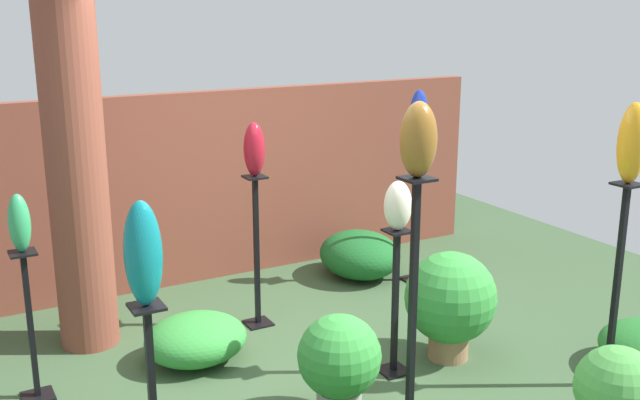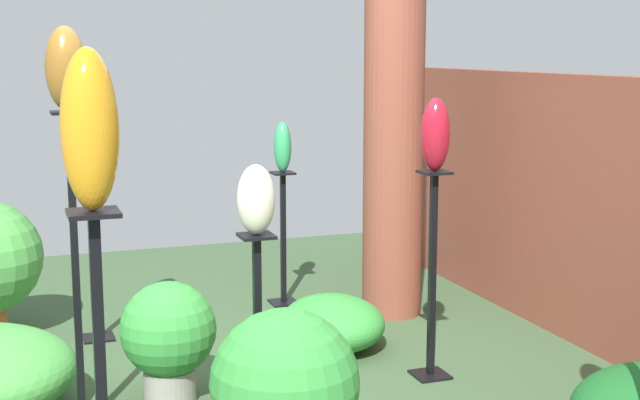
{
  "view_description": "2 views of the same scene",
  "coord_description": "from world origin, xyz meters",
  "px_view_note": "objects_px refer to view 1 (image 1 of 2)",
  "views": [
    {
      "loc": [
        -2.32,
        -4.02,
        2.48
      ],
      "look_at": [
        0.1,
        0.34,
        1.16
      ],
      "focal_mm": 42.0,
      "sensor_mm": 36.0,
      "label": 1
    },
    {
      "loc": [
        4.36,
        -1.26,
        1.89
      ],
      "look_at": [
        0.18,
        0.25,
        1.13
      ],
      "focal_mm": 50.0,
      "sensor_mm": 36.0,
      "label": 2
    }
  ],
  "objects_px": {
    "art_vase_teal": "(143,254)",
    "pedestal_bronze": "(412,328)",
    "potted_plant_mid_left": "(339,361)",
    "brick_pillar": "(77,177)",
    "pedestal_cobalt": "(415,216)",
    "pedestal_amber": "(616,295)",
    "pedestal_ivory": "(395,309)",
    "pedestal_ruby": "(257,258)",
    "art_vase_ruby": "(254,149)",
    "art_vase_cobalt": "(419,114)",
    "potted_plant_front_left": "(616,397)",
    "art_vase_bronze": "(418,140)",
    "potted_plant_back_center": "(450,300)",
    "art_vase_ivory": "(398,206)",
    "art_vase_jade": "(19,223)",
    "art_vase_amber": "(632,143)",
    "pedestal_jade": "(31,333)"
  },
  "relations": [
    {
      "from": "pedestal_cobalt",
      "to": "art_vase_bronze",
      "type": "xyz_separation_m",
      "value": [
        -1.61,
        -2.18,
        1.18
      ]
    },
    {
      "from": "art_vase_teal",
      "to": "pedestal_bronze",
      "type": "bearing_deg",
      "value": -9.09
    },
    {
      "from": "art_vase_ruby",
      "to": "art_vase_amber",
      "type": "bearing_deg",
      "value": -51.13
    },
    {
      "from": "brick_pillar",
      "to": "art_vase_amber",
      "type": "xyz_separation_m",
      "value": [
        2.87,
        -2.34,
        0.37
      ]
    },
    {
      "from": "art_vase_cobalt",
      "to": "pedestal_ivory",
      "type": "bearing_deg",
      "value": -130.2
    },
    {
      "from": "art_vase_bronze",
      "to": "potted_plant_back_center",
      "type": "distance_m",
      "value": 1.81
    },
    {
      "from": "art_vase_ivory",
      "to": "potted_plant_mid_left",
      "type": "relative_size",
      "value": 0.5
    },
    {
      "from": "pedestal_amber",
      "to": "art_vase_amber",
      "type": "distance_m",
      "value": 1.0
    },
    {
      "from": "pedestal_ruby",
      "to": "art_vase_cobalt",
      "type": "xyz_separation_m",
      "value": [
        1.66,
        0.2,
        0.98
      ]
    },
    {
      "from": "art_vase_cobalt",
      "to": "art_vase_ivory",
      "type": "distance_m",
      "value": 1.84
    },
    {
      "from": "art_vase_amber",
      "to": "potted_plant_back_center",
      "type": "xyz_separation_m",
      "value": [
        -0.68,
        0.84,
        -1.2
      ]
    },
    {
      "from": "art_vase_cobalt",
      "to": "art_vase_jade",
      "type": "height_order",
      "value": "art_vase_cobalt"
    },
    {
      "from": "art_vase_bronze",
      "to": "art_vase_ivory",
      "type": "distance_m",
      "value": 1.09
    },
    {
      "from": "art_vase_teal",
      "to": "brick_pillar",
      "type": "bearing_deg",
      "value": 86.84
    },
    {
      "from": "art_vase_teal",
      "to": "potted_plant_mid_left",
      "type": "bearing_deg",
      "value": 11.69
    },
    {
      "from": "art_vase_cobalt",
      "to": "art_vase_amber",
      "type": "bearing_deg",
      "value": -90.62
    },
    {
      "from": "pedestal_ruby",
      "to": "art_vase_ivory",
      "type": "distance_m",
      "value": 1.43
    },
    {
      "from": "pedestal_bronze",
      "to": "art_vase_ivory",
      "type": "distance_m",
      "value": 1.02
    },
    {
      "from": "art_vase_bronze",
      "to": "art_vase_jade",
      "type": "bearing_deg",
      "value": 137.52
    },
    {
      "from": "potted_plant_front_left",
      "to": "art_vase_ruby",
      "type": "bearing_deg",
      "value": 110.41
    },
    {
      "from": "pedestal_amber",
      "to": "pedestal_ivory",
      "type": "height_order",
      "value": "pedestal_amber"
    },
    {
      "from": "pedestal_amber",
      "to": "art_vase_teal",
      "type": "distance_m",
      "value": 3.08
    },
    {
      "from": "pedestal_bronze",
      "to": "art_vase_ruby",
      "type": "distance_m",
      "value": 2.09
    },
    {
      "from": "brick_pillar",
      "to": "pedestal_ivory",
      "type": "bearing_deg",
      "value": -40.73
    },
    {
      "from": "art_vase_cobalt",
      "to": "pedestal_ruby",
      "type": "bearing_deg",
      "value": -173.15
    },
    {
      "from": "pedestal_cobalt",
      "to": "pedestal_ruby",
      "type": "height_order",
      "value": "pedestal_cobalt"
    },
    {
      "from": "potted_plant_back_center",
      "to": "pedestal_ruby",
      "type": "bearing_deg",
      "value": 128.8
    },
    {
      "from": "pedestal_ruby",
      "to": "art_vase_ruby",
      "type": "distance_m",
      "value": 0.86
    },
    {
      "from": "art_vase_cobalt",
      "to": "potted_plant_mid_left",
      "type": "distance_m",
      "value": 2.73
    },
    {
      "from": "art_vase_ruby",
      "to": "art_vase_teal",
      "type": "bearing_deg",
      "value": -127.69
    },
    {
      "from": "art_vase_cobalt",
      "to": "potted_plant_mid_left",
      "type": "relative_size",
      "value": 0.63
    },
    {
      "from": "art_vase_ivory",
      "to": "art_vase_jade",
      "type": "bearing_deg",
      "value": 159.53
    },
    {
      "from": "art_vase_amber",
      "to": "art_vase_teal",
      "type": "bearing_deg",
      "value": 174.74
    },
    {
      "from": "pedestal_cobalt",
      "to": "potted_plant_back_center",
      "type": "xyz_separation_m",
      "value": [
        -0.7,
        -1.39,
        -0.17
      ]
    },
    {
      "from": "brick_pillar",
      "to": "pedestal_cobalt",
      "type": "distance_m",
      "value": 2.97
    },
    {
      "from": "pedestal_cobalt",
      "to": "pedestal_bronze",
      "type": "bearing_deg",
      "value": -126.48
    },
    {
      "from": "pedestal_jade",
      "to": "art_vase_ruby",
      "type": "relative_size",
      "value": 2.42
    },
    {
      "from": "pedestal_ruby",
      "to": "pedestal_amber",
      "type": "relative_size",
      "value": 0.87
    },
    {
      "from": "pedestal_bronze",
      "to": "potted_plant_mid_left",
      "type": "bearing_deg",
      "value": 110.86
    },
    {
      "from": "art_vase_ruby",
      "to": "art_vase_cobalt",
      "type": "bearing_deg",
      "value": 6.85
    },
    {
      "from": "art_vase_ruby",
      "to": "potted_plant_front_left",
      "type": "bearing_deg",
      "value": -69.59
    },
    {
      "from": "art_vase_jade",
      "to": "potted_plant_mid_left",
      "type": "relative_size",
      "value": 0.55
    },
    {
      "from": "pedestal_ivory",
      "to": "potted_plant_front_left",
      "type": "relative_size",
      "value": 1.53
    },
    {
      "from": "pedestal_cobalt",
      "to": "pedestal_amber",
      "type": "relative_size",
      "value": 0.95
    },
    {
      "from": "pedestal_ivory",
      "to": "art_vase_amber",
      "type": "bearing_deg",
      "value": -36.59
    },
    {
      "from": "art_vase_jade",
      "to": "potted_plant_back_center",
      "type": "distance_m",
      "value": 2.91
    },
    {
      "from": "pedestal_amber",
      "to": "pedestal_ivory",
      "type": "bearing_deg",
      "value": 143.41
    },
    {
      "from": "pedestal_bronze",
      "to": "art_vase_teal",
      "type": "xyz_separation_m",
      "value": [
        -1.4,
        0.22,
        0.6
      ]
    },
    {
      "from": "art_vase_bronze",
      "to": "art_vase_teal",
      "type": "height_order",
      "value": "art_vase_bronze"
    },
    {
      "from": "brick_pillar",
      "to": "pedestal_cobalt",
      "type": "relative_size",
      "value": 1.92
    }
  ]
}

